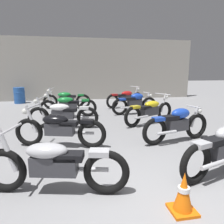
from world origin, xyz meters
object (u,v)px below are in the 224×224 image
motorcycle_left_row_0 (54,164)px  motorcycle_left_row_1 (59,128)px  motorcycle_right_row_3 (135,103)px  oil_drum (19,95)px  traffic_cone (184,193)px  motorcycle_right_row_0 (223,149)px  motorcycle_right_row_4 (125,98)px  motorcycle_left_row_4 (66,99)px  motorcycle_right_row_2 (150,110)px  motorcycle_left_row_3 (68,105)px  motorcycle_right_row_1 (177,124)px  motorcycle_left_row_2 (63,114)px

motorcycle_left_row_0 → motorcycle_left_row_1: same height
motorcycle_left_row_1 → motorcycle_right_row_3: size_ratio=1.08×
oil_drum → traffic_cone: bearing=-67.5°
motorcycle_right_row_0 → motorcycle_right_row_4: bearing=89.6°
motorcycle_right_row_4 → traffic_cone: motorcycle_right_row_4 is taller
motorcycle_right_row_0 → motorcycle_left_row_1: bearing=146.2°
motorcycle_left_row_4 → motorcycle_right_row_4: 2.80m
motorcycle_left_row_0 → motorcycle_left_row_4: 7.01m
motorcycle_right_row_2 → oil_drum: bearing=133.9°
motorcycle_right_row_2 → motorcycle_right_row_3: (-0.03, 1.63, 0.01)m
motorcycle_left_row_4 → motorcycle_right_row_2: bearing=-50.5°
motorcycle_right_row_4 → motorcycle_left_row_3: bearing=-147.0°
motorcycle_left_row_4 → motorcycle_right_row_1: (2.80, -5.23, 0.01)m
motorcycle_left_row_1 → motorcycle_right_row_3: motorcycle_left_row_1 is taller
motorcycle_left_row_3 → motorcycle_right_row_4: size_ratio=1.07×
motorcycle_left_row_3 → motorcycle_right_row_1: bearing=-51.6°
motorcycle_right_row_2 → motorcycle_right_row_3: motorcycle_right_row_2 is taller
motorcycle_right_row_4 → motorcycle_right_row_1: bearing=-89.9°
motorcycle_left_row_3 → motorcycle_right_row_0: bearing=-62.7°
motorcycle_left_row_4 → motorcycle_left_row_3: bearing=-87.3°
motorcycle_left_row_0 → motorcycle_left_row_4: same height
traffic_cone → motorcycle_left_row_3: bearing=104.1°
oil_drum → traffic_cone: size_ratio=1.57×
motorcycle_right_row_3 → traffic_cone: motorcycle_right_row_3 is taller
motorcycle_left_row_3 → motorcycle_left_row_2: bearing=-94.8°
motorcycle_right_row_2 → oil_drum: (-5.30, 5.51, -0.03)m
motorcycle_right_row_4 → motorcycle_right_row_0: bearing=-90.4°
motorcycle_left_row_1 → motorcycle_left_row_4: 5.07m
motorcycle_left_row_2 → motorcycle_right_row_2: same height
motorcycle_left_row_3 → motorcycle_left_row_4: size_ratio=1.00×
motorcycle_left_row_0 → motorcycle_left_row_2: same height
motorcycle_left_row_0 → motorcycle_right_row_1: motorcycle_left_row_0 is taller
motorcycle_left_row_4 → motorcycle_right_row_4: (2.80, -0.03, 0.00)m
motorcycle_right_row_4 → motorcycle_left_row_4: bearing=179.3°
motorcycle_right_row_0 → motorcycle_right_row_3: 5.19m
motorcycle_left_row_0 → motorcycle_left_row_3: (0.13, 5.21, 0.00)m
motorcycle_left_row_1 → motorcycle_right_row_4: 5.79m
motorcycle_right_row_0 → motorcycle_right_row_1: 1.72m
motorcycle_right_row_3 → motorcycle_left_row_1: bearing=-130.4°
motorcycle_left_row_4 → motorcycle_right_row_3: (2.76, -1.75, 0.01)m
motorcycle_right_row_0 → traffic_cone: motorcycle_right_row_0 is taller
motorcycle_right_row_0 → motorcycle_left_row_4: bearing=111.6°
motorcycle_left_row_2 → motorcycle_left_row_4: size_ratio=0.99×
motorcycle_left_row_3 → motorcycle_right_row_1: (2.72, -3.43, 0.01)m
motorcycle_right_row_3 → traffic_cone: size_ratio=3.64×
motorcycle_left_row_3 → motorcycle_right_row_4: same height
oil_drum → motorcycle_right_row_1: bearing=-54.1°
motorcycle_right_row_2 → traffic_cone: size_ratio=3.71×
motorcycle_left_row_0 → traffic_cone: size_ratio=3.96×
motorcycle_right_row_3 → motorcycle_right_row_4: motorcycle_right_row_4 is taller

